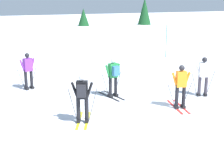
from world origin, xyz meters
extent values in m
plane|color=silver|center=(0.00, 0.00, 0.00)|extent=(120.00, 120.00, 0.00)
cube|color=silver|center=(0.00, 18.19, 0.72)|extent=(80.00, 8.34, 1.44)
cube|color=silver|center=(-4.34, 5.59, 0.01)|extent=(0.71, 1.51, 0.02)
cube|color=silver|center=(-4.09, 5.70, 0.01)|extent=(0.71, 1.51, 0.02)
cube|color=black|center=(-4.29, 5.45, 0.07)|extent=(0.21, 0.29, 0.10)
cube|color=black|center=(-4.03, 5.56, 0.07)|extent=(0.21, 0.29, 0.10)
cylinder|color=black|center=(-4.29, 5.45, 0.55)|extent=(0.14, 0.14, 0.85)
cylinder|color=black|center=(-4.03, 5.56, 0.55)|extent=(0.14, 0.14, 0.85)
cube|color=purple|center=(-4.16, 5.51, 1.17)|extent=(0.44, 0.37, 0.60)
cylinder|color=purple|center=(-4.40, 5.43, 1.16)|extent=(0.27, 0.18, 0.55)
cylinder|color=purple|center=(-3.93, 5.62, 1.16)|extent=(0.27, 0.18, 0.55)
sphere|color=black|center=(-4.16, 5.51, 1.60)|extent=(0.22, 0.22, 0.22)
cylinder|color=#38383D|center=(-4.48, 5.48, 0.52)|extent=(0.36, 0.17, 1.04)
cylinder|color=#38383D|center=(-3.91, 5.72, 0.52)|extent=(0.36, 0.17, 1.04)
cube|color=silver|center=(2.69, 2.13, 0.01)|extent=(0.69, 1.51, 0.02)
cube|color=silver|center=(2.95, 2.03, 0.01)|extent=(0.69, 1.51, 0.02)
cube|color=black|center=(2.63, 1.99, 0.07)|extent=(0.21, 0.29, 0.10)
cube|color=black|center=(2.89, 1.89, 0.07)|extent=(0.21, 0.29, 0.10)
cylinder|color=#38333D|center=(2.63, 1.99, 0.55)|extent=(0.14, 0.14, 0.85)
cylinder|color=#38333D|center=(2.89, 1.89, 0.55)|extent=(0.14, 0.14, 0.85)
cube|color=white|center=(2.76, 1.94, 1.17)|extent=(0.44, 0.37, 0.60)
cylinder|color=white|center=(2.54, 2.05, 1.16)|extent=(0.27, 0.18, 0.55)
cylinder|color=white|center=(3.00, 1.86, 1.16)|extent=(0.27, 0.18, 0.55)
sphere|color=black|center=(2.76, 1.94, 1.60)|extent=(0.22, 0.22, 0.22)
cylinder|color=#38383D|center=(2.48, 2.16, 0.54)|extent=(0.30, 0.14, 1.09)
cylinder|color=#38383D|center=(3.12, 1.90, 0.54)|extent=(0.30, 0.14, 1.09)
cube|color=black|center=(-1.07, 3.26, 0.01)|extent=(0.48, 1.57, 0.02)
cube|color=black|center=(-0.80, 3.33, 0.01)|extent=(0.48, 1.57, 0.02)
cube|color=black|center=(-1.03, 3.11, 0.07)|extent=(0.18, 0.28, 0.10)
cube|color=black|center=(-0.76, 3.18, 0.07)|extent=(0.18, 0.28, 0.10)
cylinder|color=black|center=(-1.03, 3.11, 0.55)|extent=(0.14, 0.14, 0.85)
cylinder|color=black|center=(-0.76, 3.18, 0.55)|extent=(0.14, 0.14, 0.85)
cube|color=#23843D|center=(-0.90, 3.15, 1.17)|extent=(0.43, 0.33, 0.60)
cylinder|color=#23843D|center=(-1.15, 3.10, 1.16)|extent=(0.27, 0.15, 0.55)
cylinder|color=#23843D|center=(-0.66, 3.23, 1.16)|extent=(0.27, 0.15, 0.55)
sphere|color=silver|center=(-0.90, 3.15, 1.60)|extent=(0.22, 0.22, 0.22)
cylinder|color=#38383D|center=(-1.23, 3.17, 0.54)|extent=(0.37, 0.12, 1.08)
cylinder|color=#38383D|center=(-0.62, 3.32, 0.54)|extent=(0.37, 0.12, 1.08)
cube|color=teal|center=(-0.85, 2.94, 1.19)|extent=(0.32, 0.24, 0.40)
cube|color=red|center=(0.93, 1.14, 0.01)|extent=(0.37, 1.59, 0.02)
cube|color=red|center=(1.20, 1.09, 0.01)|extent=(0.37, 1.59, 0.02)
cube|color=black|center=(0.90, 0.99, 0.07)|extent=(0.16, 0.28, 0.10)
cube|color=black|center=(1.17, 0.94, 0.07)|extent=(0.16, 0.28, 0.10)
cylinder|color=black|center=(0.90, 0.99, 0.55)|extent=(0.14, 0.14, 0.85)
cylinder|color=black|center=(1.17, 0.94, 0.55)|extent=(0.14, 0.14, 0.85)
cube|color=orange|center=(1.04, 0.97, 1.17)|extent=(0.42, 0.30, 0.60)
cylinder|color=orange|center=(0.79, 1.03, 1.16)|extent=(0.27, 0.13, 0.55)
cylinder|color=orange|center=(1.29, 0.94, 1.16)|extent=(0.27, 0.13, 0.55)
sphere|color=black|center=(1.04, 0.97, 1.60)|extent=(0.22, 0.22, 0.22)
cylinder|color=#38383D|center=(0.74, 1.12, 0.50)|extent=(0.37, 0.09, 1.00)
cylinder|color=#38383D|center=(1.37, 1.01, 0.50)|extent=(0.37, 0.09, 1.00)
cube|color=gold|center=(-2.90, 1.11, 0.01)|extent=(0.65, 1.53, 0.02)
cube|color=gold|center=(-2.64, 1.01, 0.01)|extent=(0.65, 1.53, 0.02)
cube|color=black|center=(-2.95, 0.97, 0.07)|extent=(0.20, 0.29, 0.10)
cube|color=black|center=(-2.69, 0.87, 0.07)|extent=(0.20, 0.29, 0.10)
cylinder|color=black|center=(-2.95, 0.97, 0.55)|extent=(0.14, 0.14, 0.85)
cylinder|color=black|center=(-2.69, 0.87, 0.55)|extent=(0.14, 0.14, 0.85)
cube|color=black|center=(-2.82, 0.92, 1.17)|extent=(0.44, 0.36, 0.60)
cylinder|color=black|center=(-3.05, 1.03, 1.16)|extent=(0.27, 0.17, 0.55)
cylinder|color=black|center=(-2.58, 0.85, 1.16)|extent=(0.27, 0.17, 0.55)
sphere|color=silver|center=(-2.82, 0.92, 1.60)|extent=(0.22, 0.22, 0.22)
cylinder|color=#38383D|center=(-3.11, 1.13, 0.60)|extent=(0.30, 0.13, 1.20)
cylinder|color=#38383D|center=(-2.47, 0.89, 0.60)|extent=(0.30, 0.13, 1.20)
cube|color=#232328|center=(-2.90, 0.72, 1.19)|extent=(0.33, 0.27, 0.40)
cylinder|color=#1E56AD|center=(5.58, 10.07, 1.14)|extent=(0.05, 0.05, 2.28)
cylinder|color=#513823|center=(2.25, 19.58, 0.32)|extent=(0.22, 0.22, 0.63)
cone|color=#14421E|center=(2.25, 19.58, 1.83)|extent=(1.57, 1.57, 2.40)
cylinder|color=#513823|center=(8.10, 18.79, 0.29)|extent=(0.26, 0.26, 0.59)
cone|color=#14421E|center=(8.10, 18.79, 2.28)|extent=(1.70, 1.70, 3.38)
camera|label=1|loc=(-5.29, -8.76, 4.25)|focal=50.00mm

